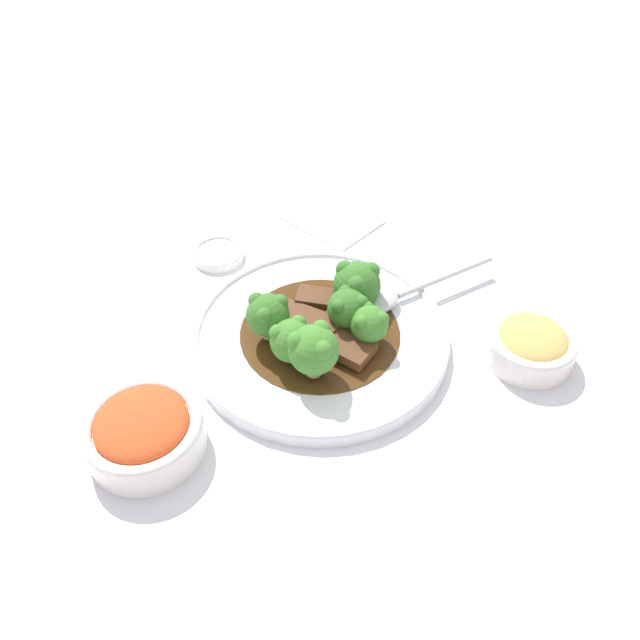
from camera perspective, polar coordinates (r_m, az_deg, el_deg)
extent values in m
plane|color=silver|center=(0.71, 0.00, -1.96)|extent=(4.00, 4.00, 0.00)
cylinder|color=white|center=(0.71, 0.00, -1.57)|extent=(0.29, 0.29, 0.01)
torus|color=white|center=(0.70, 0.00, -1.17)|extent=(0.29, 0.29, 0.01)
cylinder|color=#4C2D14|center=(0.70, 0.00, -1.12)|extent=(0.18, 0.18, 0.00)
cube|color=#56331E|center=(0.73, 0.18, 1.94)|extent=(0.06, 0.06, 0.01)
cube|color=#56331E|center=(0.67, 2.75, -2.59)|extent=(0.06, 0.05, 0.01)
cube|color=#56331E|center=(0.68, -0.05, -1.27)|extent=(0.04, 0.06, 0.02)
cube|color=#56331E|center=(0.71, -1.96, 0.46)|extent=(0.07, 0.06, 0.01)
cylinder|color=#7FA84C|center=(0.67, -2.52, -3.22)|extent=(0.02, 0.02, 0.01)
sphere|color=#427F2D|center=(0.65, -2.58, -1.92)|extent=(0.05, 0.05, 0.05)
sphere|color=#427F2D|center=(0.63, -1.94, -1.91)|extent=(0.02, 0.02, 0.02)
sphere|color=#427F2D|center=(0.65, -2.01, -0.31)|extent=(0.02, 0.02, 0.02)
sphere|color=#427F2D|center=(0.64, -3.91, -1.18)|extent=(0.02, 0.02, 0.02)
cylinder|color=#7FA84C|center=(0.69, 4.43, -1.52)|extent=(0.01, 0.01, 0.01)
sphere|color=#427F2D|center=(0.67, 4.52, -0.37)|extent=(0.04, 0.04, 0.04)
sphere|color=#427F2D|center=(0.66, 5.67, 0.12)|extent=(0.02, 0.02, 0.02)
sphere|color=#427F2D|center=(0.67, 4.26, 1.09)|extent=(0.02, 0.02, 0.02)
sphere|color=#427F2D|center=(0.66, 3.80, -0.20)|extent=(0.02, 0.02, 0.02)
cylinder|color=#8EB756|center=(0.69, -4.68, -1.00)|extent=(0.02, 0.02, 0.01)
sphere|color=#387028|center=(0.67, -4.79, 0.45)|extent=(0.05, 0.05, 0.05)
sphere|color=#387028|center=(0.67, -3.67, 1.61)|extent=(0.02, 0.02, 0.02)
sphere|color=#387028|center=(0.67, -5.82, 1.77)|extent=(0.02, 0.02, 0.02)
sphere|color=#387028|center=(0.65, -5.08, 0.39)|extent=(0.02, 0.02, 0.02)
cylinder|color=#7FA84C|center=(0.65, -0.57, -4.36)|extent=(0.02, 0.02, 0.02)
sphere|color=#427F2D|center=(0.63, -0.58, -2.76)|extent=(0.05, 0.05, 0.05)
sphere|color=#427F2D|center=(0.63, 0.08, -0.89)|extent=(0.02, 0.02, 0.02)
sphere|color=#427F2D|center=(0.62, -2.10, -1.91)|extent=(0.02, 0.02, 0.02)
sphere|color=#427F2D|center=(0.61, 0.25, -2.77)|extent=(0.02, 0.02, 0.02)
cylinder|color=#7FA84C|center=(0.70, 2.50, -0.22)|extent=(0.01, 0.01, 0.01)
sphere|color=#387028|center=(0.68, 2.55, 1.05)|extent=(0.05, 0.05, 0.05)
sphere|color=#387028|center=(0.69, 2.27, 2.60)|extent=(0.02, 0.02, 0.02)
sphere|color=#387028|center=(0.67, 1.74, 1.26)|extent=(0.02, 0.02, 0.02)
sphere|color=#387028|center=(0.67, 3.74, 1.60)|extent=(0.02, 0.02, 0.02)
cylinder|color=#7FA84C|center=(0.73, 3.30, 1.78)|extent=(0.02, 0.02, 0.01)
sphere|color=#387028|center=(0.71, 3.38, 3.20)|extent=(0.05, 0.05, 0.05)
sphere|color=#387028|center=(0.71, 2.28, 4.65)|extent=(0.02, 0.02, 0.02)
sphere|color=#387028|center=(0.69, 3.34, 3.22)|extent=(0.02, 0.02, 0.02)
sphere|color=#387028|center=(0.71, 4.67, 4.48)|extent=(0.02, 0.02, 0.02)
ellipsoid|color=#B7B7BC|center=(0.72, 5.03, 1.54)|extent=(0.05, 0.07, 0.01)
cylinder|color=#B7B7BC|center=(0.77, 11.43, 3.89)|extent=(0.02, 0.14, 0.01)
cylinder|color=white|center=(0.64, -15.43, -10.95)|extent=(0.06, 0.06, 0.01)
cylinder|color=white|center=(0.63, -15.68, -10.18)|extent=(0.11, 0.11, 0.04)
torus|color=white|center=(0.62, -15.99, -9.22)|extent=(0.11, 0.11, 0.01)
ellipsoid|color=#D14C23|center=(0.61, -16.04, -9.08)|extent=(0.09, 0.09, 0.02)
cylinder|color=white|center=(0.73, 18.41, -3.16)|extent=(0.05, 0.05, 0.01)
cylinder|color=white|center=(0.72, 18.63, -2.51)|extent=(0.09, 0.09, 0.03)
torus|color=white|center=(0.71, 18.90, -1.67)|extent=(0.09, 0.09, 0.01)
ellipsoid|color=tan|center=(0.71, 18.94, -1.56)|extent=(0.07, 0.07, 0.02)
cylinder|color=white|center=(0.83, -9.28, 5.91)|extent=(0.07, 0.07, 0.01)
torus|color=white|center=(0.83, -9.32, 6.18)|extent=(0.07, 0.07, 0.01)
cube|color=white|center=(0.89, 1.14, 9.24)|extent=(0.13, 0.12, 0.01)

